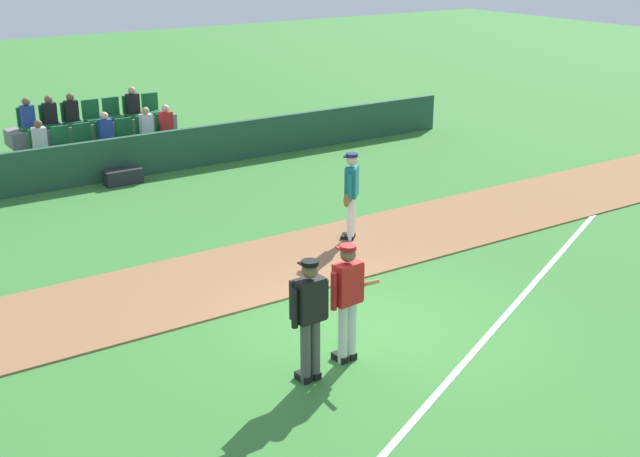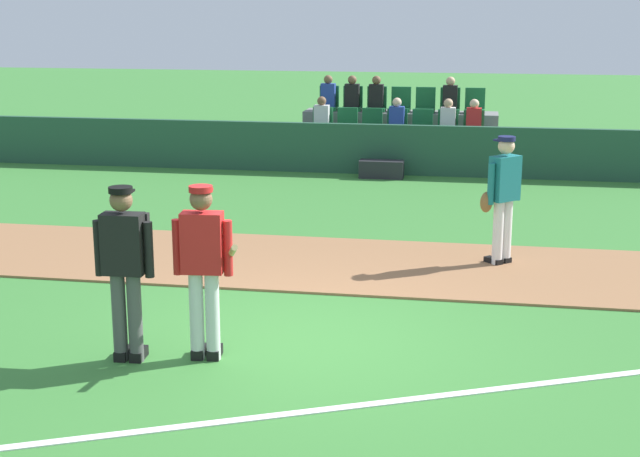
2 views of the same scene
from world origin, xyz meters
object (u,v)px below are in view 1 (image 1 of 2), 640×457
at_px(batter_red_jersey, 348,298).
at_px(umpire_home_plate, 309,313).
at_px(equipment_bag, 123,177).
at_px(runner_teal_jersey, 351,193).

xyz_separation_m(batter_red_jersey, umpire_home_plate, (-0.74, -0.16, 0.03)).
distance_m(batter_red_jersey, equipment_bag, 10.20).
xyz_separation_m(runner_teal_jersey, equipment_bag, (-2.30, 6.18, -0.78)).
bearing_deg(runner_teal_jersey, batter_red_jersey, -126.41).
relative_size(batter_red_jersey, umpire_home_plate, 1.00).
bearing_deg(batter_red_jersey, equipment_bag, 86.49).
xyz_separation_m(batter_red_jersey, equipment_bag, (0.62, 10.15, -0.79)).
bearing_deg(umpire_home_plate, runner_teal_jersey, 48.39).
bearing_deg(runner_teal_jersey, umpire_home_plate, -131.61).
height_order(umpire_home_plate, runner_teal_jersey, same).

